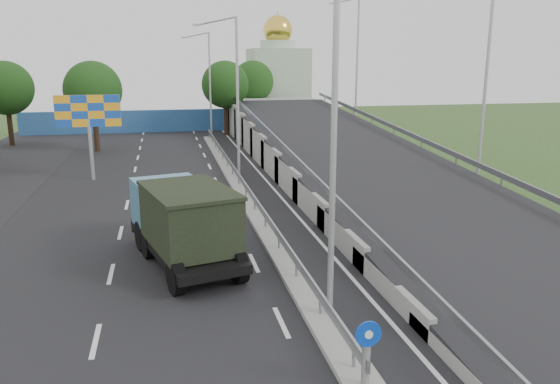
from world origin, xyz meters
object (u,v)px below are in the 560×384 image
object	(u,v)px
lamp_post_near	(327,128)
billboard	(88,116)
sign_bollard	(367,353)
lamp_post_mid	(235,90)
dump_truck	(183,219)
church	(278,79)
lamp_post_far	(208,79)

from	to	relation	value
lamp_post_near	billboard	size ratio (longest dim) A/B	1.83
sign_bollard	lamp_post_mid	size ratio (longest dim) A/B	0.17
sign_bollard	dump_truck	distance (m)	10.30
billboard	church	bearing A→B (deg)	59.30
church	lamp_post_near	bearing A→B (deg)	-100.38
sign_bollard	lamp_post_far	distance (m)	44.08
dump_truck	billboard	bearing A→B (deg)	93.08
lamp_post_near	church	bearing A→B (deg)	79.62
church	billboard	xyz separation A→B (m)	(-19.00, -32.00, -1.12)
lamp_post_near	billboard	xyz separation A→B (m)	(-9.11, 22.00, -1.62)
church	sign_bollard	bearing A→B (deg)	-99.81
lamp_post_near	billboard	world-z (taller)	lamp_post_near
billboard	lamp_post_near	bearing A→B (deg)	-67.51
lamp_post_near	lamp_post_far	xyz separation A→B (m)	(0.00, 40.00, 0.00)
lamp_post_far	dump_truck	bearing A→B (deg)	-96.52
sign_bollard	church	xyz separation A→B (m)	(10.00, 57.83, 4.28)
billboard	dump_truck	xyz separation A→B (m)	(5.19, -16.28, -2.45)
lamp_post_near	lamp_post_mid	distance (m)	20.00
church	lamp_post_mid	bearing A→B (deg)	-106.22
lamp_post_near	church	xyz separation A→B (m)	(9.89, 54.00, -0.50)
lamp_post_mid	billboard	xyz separation A→B (m)	(-9.11, 2.00, -1.62)
lamp_post_mid	church	xyz separation A→B (m)	(9.89, 34.00, -0.50)
church	lamp_post_far	bearing A→B (deg)	-125.24
church	billboard	bearing A→B (deg)	-120.70
church	dump_truck	size ratio (longest dim) A/B	1.83
sign_bollard	dump_truck	world-z (taller)	dump_truck
lamp_post_far	billboard	size ratio (longest dim) A/B	1.83
lamp_post_near	billboard	distance (m)	23.87
lamp_post_far	billboard	world-z (taller)	lamp_post_far
lamp_post_mid	billboard	size ratio (longest dim) A/B	1.83
lamp_post_far	lamp_post_near	bearing A→B (deg)	-90.00
lamp_post_far	sign_bollard	bearing A→B (deg)	-90.14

